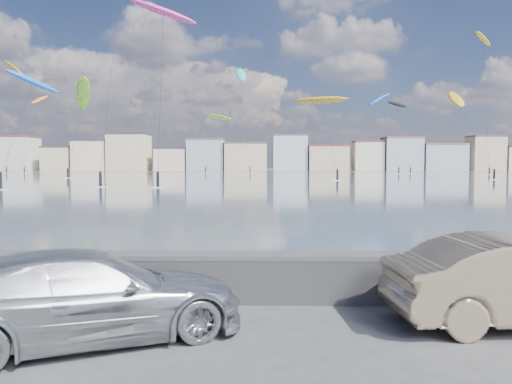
# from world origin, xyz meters

# --- Properties ---
(ground) EXTENTS (700.00, 700.00, 0.00)m
(ground) POSITION_xyz_m (0.00, 0.00, 0.00)
(ground) COLOR #333335
(ground) RESTS_ON ground
(bay_water) EXTENTS (500.00, 177.00, 0.00)m
(bay_water) POSITION_xyz_m (0.00, 91.50, 0.01)
(bay_water) COLOR #385058
(bay_water) RESTS_ON ground
(far_shore_strip) EXTENTS (500.00, 60.00, 0.00)m
(far_shore_strip) POSITION_xyz_m (0.00, 200.00, 0.01)
(far_shore_strip) COLOR #4C473D
(far_shore_strip) RESTS_ON ground
(seawall) EXTENTS (400.00, 0.36, 1.08)m
(seawall) POSITION_xyz_m (0.00, 2.70, 0.58)
(seawall) COLOR #28282B
(seawall) RESTS_ON ground
(far_buildings) EXTENTS (240.79, 13.26, 14.60)m
(far_buildings) POSITION_xyz_m (1.31, 186.00, 6.03)
(far_buildings) COLOR #B2B7C6
(far_buildings) RESTS_ON ground
(car_silver) EXTENTS (5.42, 3.95, 1.46)m
(car_silver) POSITION_xyz_m (-1.64, 0.52, 0.73)
(car_silver) COLOR #B6B9BD
(car_silver) RESTS_ON ground
(kitesurfer_0) EXTENTS (7.18, 13.35, 39.79)m
(kitesurfer_0) POSITION_xyz_m (61.86, 134.13, 36.76)
(kitesurfer_0) COLOR yellow
(kitesurfer_0) RESTS_ON ground
(kitesurfer_3) EXTENTS (8.86, 13.20, 24.34)m
(kitesurfer_3) POSITION_xyz_m (34.36, 138.58, 21.13)
(kitesurfer_3) COLOR blue
(kitesurfer_3) RESTS_ON ground
(kitesurfer_5) EXTENTS (6.36, 13.60, 21.61)m
(kitesurfer_5) POSITION_xyz_m (-37.55, 99.26, 17.70)
(kitesurfer_5) COLOR #8CD826
(kitesurfer_5) RESTS_ON ground
(kitesurfer_6) EXTENTS (10.46, 18.09, 27.56)m
(kitesurfer_6) POSITION_xyz_m (-13.81, 67.32, 25.08)
(kitesurfer_6) COLOR #E5338C
(kitesurfer_6) RESTS_ON ground
(kitesurfer_7) EXTENTS (7.06, 20.29, 16.01)m
(kitesurfer_7) POSITION_xyz_m (-30.82, 61.68, 14.00)
(kitesurfer_7) COLOR blue
(kitesurfer_7) RESTS_ON ground
(kitesurfer_9) EXTENTS (4.51, 19.76, 19.06)m
(kitesurfer_9) POSITION_xyz_m (40.77, 97.16, 16.06)
(kitesurfer_9) COLOR #BF8C19
(kitesurfer_9) RESTS_ON ground
(kitesurfer_10) EXTENTS (6.44, 18.84, 35.57)m
(kitesurfer_10) POSITION_xyz_m (-6.59, 158.09, 31.85)
(kitesurfer_10) COLOR #19BFBF
(kitesurfer_10) RESTS_ON ground
(kitesurfer_11) EXTENTS (11.16, 15.04, 15.51)m
(kitesurfer_11) POSITION_xyz_m (11.72, 87.39, 14.69)
(kitesurfer_11) COLOR #BF8C19
(kitesurfer_11) RESTS_ON ground
(kitesurfer_14) EXTENTS (3.78, 16.94, 25.39)m
(kitesurfer_14) POSITION_xyz_m (-69.73, 149.68, 22.80)
(kitesurfer_14) COLOR orange
(kitesurfer_14) RESTS_ON ground
(kitesurfer_16) EXTENTS (6.61, 12.73, 35.38)m
(kitesurfer_16) POSITION_xyz_m (-76.67, 150.13, 31.59)
(kitesurfer_16) COLOR #BF8C19
(kitesurfer_16) RESTS_ON ground
(kitesurfer_17) EXTENTS (6.32, 14.37, 22.53)m
(kitesurfer_17) POSITION_xyz_m (41.26, 144.76, 20.36)
(kitesurfer_17) COLOR black
(kitesurfer_17) RESTS_ON ground
(kitesurfer_18) EXTENTS (9.57, 10.89, 20.06)m
(kitesurfer_18) POSITION_xyz_m (-13.92, 158.12, 18.07)
(kitesurfer_18) COLOR #8CD826
(kitesurfer_18) RESTS_ON ground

